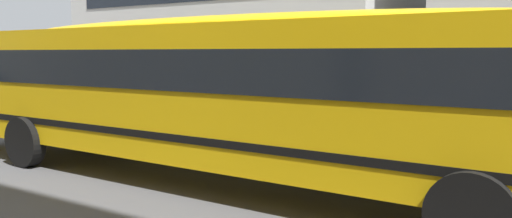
# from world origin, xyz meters

# --- Properties ---
(ground_plane) EXTENTS (400.00, 400.00, 0.00)m
(ground_plane) POSITION_xyz_m (0.00, 0.00, 0.00)
(ground_plane) COLOR #4C4C4F
(sidewalk_far) EXTENTS (120.00, 3.00, 0.01)m
(sidewalk_far) POSITION_xyz_m (0.00, 7.96, 0.01)
(sidewalk_far) COLOR gray
(sidewalk_far) RESTS_ON ground_plane
(lane_centreline) EXTENTS (110.00, 0.16, 0.01)m
(lane_centreline) POSITION_xyz_m (0.00, 0.00, 0.00)
(lane_centreline) COLOR silver
(lane_centreline) RESTS_ON ground_plane
(school_bus) EXTENTS (12.92, 3.16, 2.88)m
(school_bus) POSITION_xyz_m (1.58, -1.80, 1.71)
(school_bus) COLOR yellow
(school_bus) RESTS_ON ground_plane
(parked_car_maroon_near_corner) EXTENTS (3.96, 2.01, 1.64)m
(parked_car_maroon_near_corner) POSITION_xyz_m (-15.28, 5.46, 0.84)
(parked_car_maroon_near_corner) COLOR maroon
(parked_car_maroon_near_corner) RESTS_ON ground_plane
(parked_car_white_end_of_row) EXTENTS (3.96, 2.00, 1.64)m
(parked_car_white_end_of_row) POSITION_xyz_m (-9.56, 5.40, 0.84)
(parked_car_white_end_of_row) COLOR silver
(parked_car_white_end_of_row) RESTS_ON ground_plane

